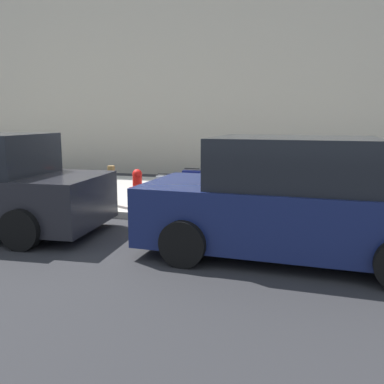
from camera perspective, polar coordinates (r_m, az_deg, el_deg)
The scene contains 12 objects.
ground_plane at distance 8.82m, azimuth -14.38°, elevation -3.25°, with size 40.00×40.00×0.00m, color #28282B.
sidewalk_curb at distance 11.00m, azimuth -8.04°, elevation -0.09°, with size 18.00×5.00×0.14m, color #ADA89E.
building_facade_sidewalk_side at distance 16.32m, azimuth -0.29°, elevation 17.59°, with size 24.00×3.00×8.30m, color #B2A893.
suitcase_black_0 at distance 8.35m, azimuth 13.56°, elevation -0.69°, with size 0.44×0.26×0.88m.
suitcase_red_1 at distance 8.29m, azimuth 9.92°, elevation -0.74°, with size 0.50×0.25×0.68m.
suitcase_teal_2 at distance 8.47m, azimuth 6.35°, elevation -0.80°, with size 0.47×0.27×0.57m.
suitcase_olive_3 at distance 8.53m, azimuth 3.01°, elevation -0.13°, with size 0.43×0.23×0.73m.
suitcase_navy_4 at distance 8.65m, azimuth 0.01°, elevation 0.39°, with size 0.39×0.19×0.84m.
suitcase_silver_5 at distance 8.80m, azimuth -3.21°, elevation 0.12°, with size 0.51×0.26×0.71m.
fire_hydrant at distance 8.99m, azimuth -7.45°, elevation 0.76°, with size 0.39×0.21×0.78m.
bollard_post at distance 9.06m, azimuth -10.90°, elevation 0.86°, with size 0.16×0.16×0.85m, color brown.
parked_car_navy_0 at distance 6.16m, azimuth 13.53°, elevation -1.26°, with size 4.38×2.29×1.71m.
Camera 1 is at (-4.27, 7.47, 1.96)m, focal length 39.11 mm.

